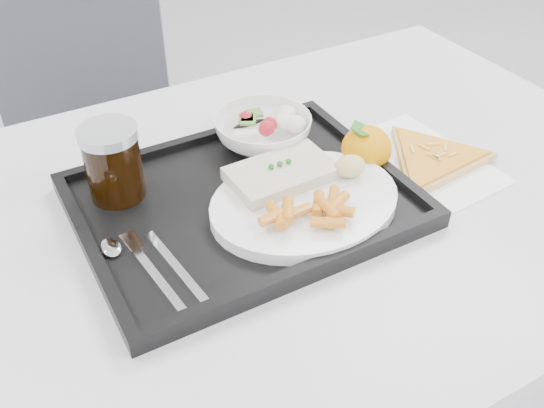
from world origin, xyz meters
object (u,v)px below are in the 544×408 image
(chair, at_px, (100,124))
(tangerine, at_px, (366,149))
(salad_bowl, at_px, (263,131))
(pizza_slice, at_px, (433,159))
(tray, at_px, (243,202))
(cola_glass, at_px, (113,161))
(dinner_plate, at_px, (305,203))
(table, at_px, (279,233))

(chair, bearing_deg, tangerine, -70.19)
(salad_bowl, xyz_separation_m, pizza_slice, (0.21, -0.16, -0.03))
(chair, xyz_separation_m, tray, (0.04, -0.69, 0.22))
(tray, relative_size, cola_glass, 4.17)
(dinner_plate, bearing_deg, table, 101.42)
(tray, distance_m, dinner_plate, 0.09)
(chair, relative_size, tangerine, 9.98)
(table, xyz_separation_m, tangerine, (0.15, 0.00, 0.10))
(tray, height_order, cola_glass, cola_glass)
(salad_bowl, bearing_deg, tray, -129.59)
(chair, bearing_deg, tray, -86.56)
(pizza_slice, bearing_deg, tangerine, 155.78)
(tray, relative_size, salad_bowl, 2.96)
(chair, distance_m, salad_bowl, 0.64)
(cola_glass, distance_m, tangerine, 0.37)
(pizza_slice, bearing_deg, tray, 171.05)
(table, distance_m, dinner_plate, 0.11)
(table, distance_m, chair, 0.72)
(tray, height_order, dinner_plate, dinner_plate)
(salad_bowl, distance_m, tangerine, 0.16)
(salad_bowl, height_order, pizza_slice, salad_bowl)
(salad_bowl, bearing_deg, chair, 103.16)
(salad_bowl, relative_size, pizza_slice, 0.48)
(salad_bowl, distance_m, cola_glass, 0.24)
(salad_bowl, distance_m, pizza_slice, 0.27)
(cola_glass, bearing_deg, salad_bowl, 3.87)
(table, height_order, tangerine, tangerine)
(dinner_plate, height_order, salad_bowl, salad_bowl)
(dinner_plate, bearing_deg, pizza_slice, 2.59)
(salad_bowl, xyz_separation_m, cola_glass, (-0.24, -0.02, 0.03))
(salad_bowl, height_order, cola_glass, cola_glass)
(chair, height_order, dinner_plate, chair)
(cola_glass, bearing_deg, tangerine, -15.77)
(chair, xyz_separation_m, dinner_plate, (0.11, -0.75, 0.24))
(dinner_plate, relative_size, tangerine, 2.90)
(chair, xyz_separation_m, pizza_slice, (0.35, -0.74, 0.22))
(table, xyz_separation_m, chair, (-0.10, 0.69, -0.15))
(table, relative_size, chair, 1.29)
(chair, height_order, pizza_slice, chair)
(dinner_plate, bearing_deg, tangerine, 20.96)
(tray, xyz_separation_m, dinner_plate, (0.07, -0.06, 0.02))
(tangerine, relative_size, pizza_slice, 0.29)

